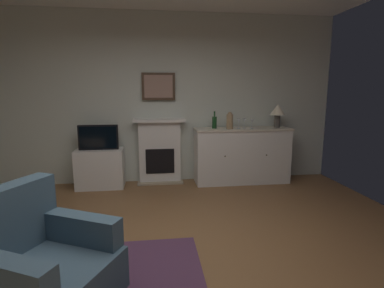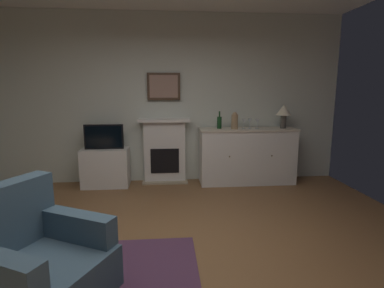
{
  "view_description": "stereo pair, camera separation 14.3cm",
  "coord_description": "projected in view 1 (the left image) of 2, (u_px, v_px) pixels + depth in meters",
  "views": [
    {
      "loc": [
        -0.16,
        -2.48,
        1.57
      ],
      "look_at": [
        0.25,
        0.68,
        1.0
      ],
      "focal_mm": 28.06,
      "sensor_mm": 36.0,
      "label": 1
    },
    {
      "loc": [
        -0.02,
        -2.5,
        1.57
      ],
      "look_at": [
        0.25,
        0.68,
        1.0
      ],
      "focal_mm": 28.06,
      "sensor_mm": 36.0,
      "label": 2
    }
  ],
  "objects": [
    {
      "name": "table_lamp",
      "position": [
        278.0,
        111.0,
        5.1
      ],
      "size": [
        0.26,
        0.26,
        0.4
      ],
      "color": "#4C4742",
      "rests_on": "sideboard_cabinet"
    },
    {
      "name": "armchair",
      "position": [
        40.0,
        266.0,
        2.05
      ],
      "size": [
        1.07,
        1.04,
        0.92
      ],
      "color": "#3F596B",
      "rests_on": "ground_plane"
    },
    {
      "name": "wall_rear",
      "position": [
        162.0,
        99.0,
        5.11
      ],
      "size": [
        5.98,
        0.06,
        2.85
      ],
      "primitive_type": "cube",
      "color": "silver",
      "rests_on": "ground_plane"
    },
    {
      "name": "fireplace_unit",
      "position": [
        160.0,
        151.0,
        5.14
      ],
      "size": [
        0.87,
        0.3,
        1.1
      ],
      "color": "white",
      "rests_on": "ground_plane"
    },
    {
      "name": "tv_set",
      "position": [
        98.0,
        137.0,
        4.78
      ],
      "size": [
        0.62,
        0.07,
        0.4
      ],
      "color": "black",
      "rests_on": "tv_cabinet"
    },
    {
      "name": "tv_cabinet",
      "position": [
        100.0,
        168.0,
        4.89
      ],
      "size": [
        0.75,
        0.42,
        0.63
      ],
      "color": "white",
      "rests_on": "ground_plane"
    },
    {
      "name": "wine_glass_left",
      "position": [
        239.0,
        121.0,
        5.01
      ],
      "size": [
        0.07,
        0.07,
        0.16
      ],
      "color": "silver",
      "rests_on": "sideboard_cabinet"
    },
    {
      "name": "framed_picture",
      "position": [
        158.0,
        86.0,
        4.99
      ],
      "size": [
        0.55,
        0.04,
        0.45
      ],
      "color": "#473323"
    },
    {
      "name": "vase_decorative",
      "position": [
        230.0,
        120.0,
        4.97
      ],
      "size": [
        0.11,
        0.11,
        0.28
      ],
      "color": "#9E7F5B",
      "rests_on": "sideboard_cabinet"
    },
    {
      "name": "wine_bottle",
      "position": [
        214.0,
        122.0,
        5.03
      ],
      "size": [
        0.08,
        0.08,
        0.29
      ],
      "color": "#193F1E",
      "rests_on": "sideboard_cabinet"
    },
    {
      "name": "wine_glass_right",
      "position": [
        252.0,
        121.0,
        5.01
      ],
      "size": [
        0.07,
        0.07,
        0.16
      ],
      "color": "silver",
      "rests_on": "sideboard_cabinet"
    },
    {
      "name": "sideboard_cabinet",
      "position": [
        242.0,
        155.0,
        5.15
      ],
      "size": [
        1.63,
        0.49,
        0.94
      ],
      "color": "white",
      "rests_on": "ground_plane"
    },
    {
      "name": "ground_plane",
      "position": [
        175.0,
        271.0,
        2.73
      ],
      "size": [
        5.98,
        5.48,
        0.1
      ],
      "primitive_type": "cube",
      "color": "brown",
      "rests_on": "ground"
    },
    {
      "name": "wine_glass_center",
      "position": [
        244.0,
        121.0,
        5.06
      ],
      "size": [
        0.07,
        0.07,
        0.16
      ],
      "color": "silver",
      "rests_on": "sideboard_cabinet"
    }
  ]
}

